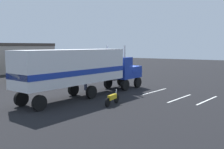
{
  "coord_description": "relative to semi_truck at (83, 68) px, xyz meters",
  "views": [
    {
      "loc": [
        -24.43,
        -12.28,
        4.49
      ],
      "look_at": [
        -2.46,
        0.48,
        1.6
      ],
      "focal_mm": 41.13,
      "sensor_mm": 36.0,
      "label": 1
    }
  ],
  "objects": [
    {
      "name": "lane_stripe_far",
      "position": [
        3.87,
        -9.74,
        -2.52
      ],
      "size": [
        4.36,
        0.95,
        0.01
      ],
      "primitive_type": "cube",
      "rotation": [
        0.0,
        0.0,
        -0.18
      ],
      "color": "silver",
      "rests_on": "ground_plane"
    },
    {
      "name": "lane_stripe_mid",
      "position": [
        3.54,
        -7.57,
        -2.52
      ],
      "size": [
        4.36,
        0.92,
        0.01
      ],
      "primitive_type": "cube",
      "rotation": [
        0.0,
        0.0,
        -0.17
      ],
      "color": "silver",
      "rests_on": "ground_plane"
    },
    {
      "name": "motorcycle",
      "position": [
        -1.4,
        -3.79,
        -2.04
      ],
      "size": [
        2.11,
        0.29,
        1.12
      ],
      "color": "black",
      "rests_on": "ground_plane"
    },
    {
      "name": "lane_stripe_near",
      "position": [
        5.6,
        -4.56,
        -2.52
      ],
      "size": [
        4.36,
        0.91,
        0.01
      ],
      "primitive_type": "cube",
      "rotation": [
        0.0,
        0.0,
        -0.17
      ],
      "color": "silver",
      "rests_on": "ground_plane"
    },
    {
      "name": "parked_bus",
      "position": [
        8.98,
        12.57,
        -0.46
      ],
      "size": [
        11.28,
        4.44,
        3.4
      ],
      "color": "#BFB29E",
      "rests_on": "ground_plane"
    },
    {
      "name": "semi_truck",
      "position": [
        0.0,
        0.0,
        0.0
      ],
      "size": [
        14.37,
        4.55,
        4.5
      ],
      "color": "#193399",
      "rests_on": "ground_plane"
    },
    {
      "name": "ground_plane",
      "position": [
        6.53,
        -1.06,
        -2.52
      ],
      "size": [
        120.0,
        120.0,
        0.0
      ],
      "primitive_type": "plane",
      "color": "black"
    },
    {
      "name": "person_bystander",
      "position": [
        2.99,
        1.91,
        -1.63
      ],
      "size": [
        0.41,
        0.48,
        1.63
      ],
      "color": "#2D3347",
      "rests_on": "ground_plane"
    }
  ]
}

